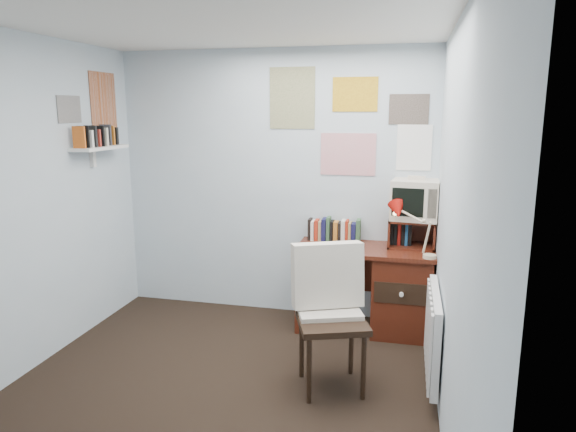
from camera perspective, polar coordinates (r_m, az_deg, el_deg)
name	(u,v)px	position (r m, az deg, el deg)	size (l,w,h in m)	color
ground	(209,404)	(3.72, -8.79, -19.98)	(3.50, 3.50, 0.00)	black
back_wall	(274,185)	(4.88, -1.60, 3.51)	(3.00, 0.02, 2.50)	silver
right_wall	(454,236)	(3.01, 17.93, -2.18)	(0.02, 3.50, 2.50)	silver
ceiling	(195,11)	(3.22, -10.26, 21.48)	(3.00, 3.50, 0.02)	white
desk	(395,288)	(4.66, 11.79, -7.84)	(1.20, 0.55, 0.76)	#542013
desk_chair	(332,322)	(3.66, 4.89, -11.69)	(0.51, 0.48, 0.99)	black
desk_lamp	(431,235)	(4.30, 15.59, -2.02)	(0.27, 0.24, 0.39)	red
tv_riser	(411,233)	(4.63, 13.54, -1.85)	(0.40, 0.30, 0.25)	#542013
crt_tv	(416,197)	(4.59, 14.01, 2.01)	(0.40, 0.37, 0.38)	beige
book_row	(341,229)	(4.74, 5.89, -1.47)	(0.60, 0.14, 0.22)	#542013
radiator	(433,333)	(3.80, 15.86, -12.43)	(0.09, 0.80, 0.60)	white
wall_shelf	(100,148)	(4.82, -20.16, 7.13)	(0.20, 0.62, 0.24)	white
posters_back	(349,121)	(4.70, 6.77, 10.47)	(1.20, 0.01, 0.90)	white
posters_left	(87,103)	(4.86, -21.43, 11.57)	(0.01, 0.70, 0.60)	white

